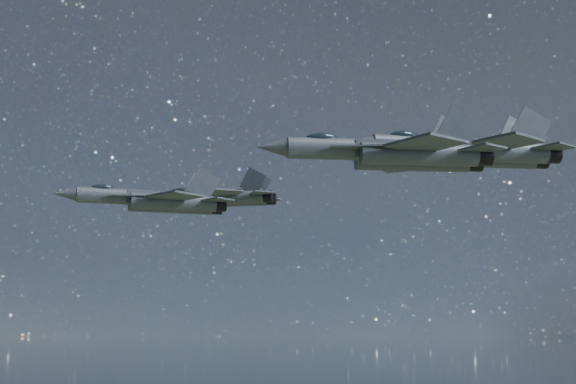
{
  "coord_description": "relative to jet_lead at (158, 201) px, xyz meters",
  "views": [
    {
      "loc": [
        -5.37,
        -67.81,
        143.16
      ],
      "look_at": [
        0.02,
        2.71,
        155.95
      ],
      "focal_mm": 50.0,
      "sensor_mm": 36.0,
      "label": 1
    }
  ],
  "objects": [
    {
      "name": "jet_lead",
      "position": [
        0.0,
        0.0,
        0.0
      ],
      "size": [
        16.65,
        11.41,
        4.18
      ],
      "rotation": [
        0.0,
        0.0,
        0.21
      ],
      "color": "#32383E"
    },
    {
      "name": "jet_left",
      "position": [
        5.81,
        13.91,
        2.81
      ],
      "size": [
        15.92,
        10.8,
        4.0
      ],
      "rotation": [
        0.0,
        0.0,
        -0.27
      ],
      "color": "#32383E"
    },
    {
      "name": "jet_slot",
      "position": [
        27.48,
        -8.56,
        3.26
      ],
      "size": [
        19.62,
        13.81,
        4.96
      ],
      "rotation": [
        0.0,
        0.0,
        0.08
      ],
      "color": "#32383E"
    },
    {
      "name": "jet_right",
      "position": [
        18.06,
        -21.38,
        -0.09
      ],
      "size": [
        16.78,
        11.93,
        4.27
      ],
      "rotation": [
        0.0,
        0.0,
        0.03
      ],
      "color": "#32383E"
    }
  ]
}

